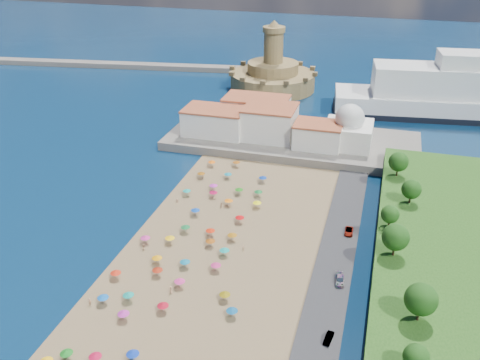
% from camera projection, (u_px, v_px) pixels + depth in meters
% --- Properties ---
extents(ground, '(700.00, 700.00, 0.00)m').
position_uv_depth(ground, '(198.00, 249.00, 134.68)').
color(ground, '#071938').
rests_on(ground, ground).
extents(terrace, '(90.00, 36.00, 3.00)m').
position_uv_depth(terrace, '(292.00, 141.00, 194.30)').
color(terrace, '#59544C').
rests_on(terrace, ground).
extents(jetty, '(18.00, 70.00, 2.40)m').
position_uv_depth(jetty, '(257.00, 106.00, 229.89)').
color(jetty, '#59544C').
rests_on(jetty, ground).
extents(breakwater, '(199.03, 34.77, 2.60)m').
position_uv_depth(breakwater, '(104.00, 65.00, 292.48)').
color(breakwater, '#59544C').
rests_on(breakwater, ground).
extents(waterfront_buildings, '(57.00, 29.00, 11.00)m').
position_uv_depth(waterfront_buildings, '(258.00, 121.00, 195.18)').
color(waterfront_buildings, silver).
rests_on(waterfront_buildings, terrace).
extents(domed_building, '(16.00, 16.00, 15.00)m').
position_uv_depth(domed_building, '(349.00, 129.00, 184.33)').
color(domed_building, silver).
rests_on(domed_building, terrace).
extents(fortress, '(40.00, 40.00, 32.40)m').
position_uv_depth(fortress, '(273.00, 76.00, 253.21)').
color(fortress, olive).
rests_on(fortress, ground).
extents(beach_parasols, '(31.97, 116.52, 2.20)m').
position_uv_depth(beach_parasols, '(177.00, 266.00, 124.62)').
color(beach_parasols, gray).
rests_on(beach_parasols, beach).
extents(beachgoers, '(28.69, 97.76, 1.85)m').
position_uv_depth(beachgoers, '(168.00, 254.00, 130.69)').
color(beachgoers, tan).
rests_on(beachgoers, beach).
extents(parked_cars, '(2.68, 63.16, 1.45)m').
position_uv_depth(parked_cars, '(337.00, 294.00, 116.66)').
color(parked_cars, gray).
rests_on(parked_cars, promenade).
extents(hillside_trees, '(11.96, 109.87, 8.10)m').
position_uv_depth(hillside_trees, '(403.00, 254.00, 114.67)').
color(hillside_trees, '#382314').
rests_on(hillside_trees, hillside).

